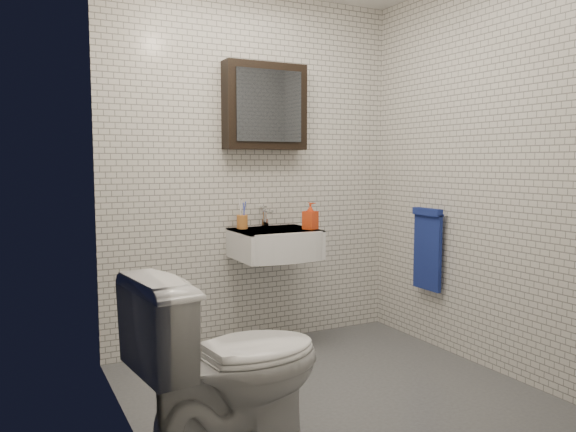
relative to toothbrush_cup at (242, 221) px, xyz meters
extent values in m
cube|color=#46484D|center=(0.14, -0.91, -0.90)|extent=(2.20, 2.00, 0.01)
cube|color=silver|center=(0.14, 0.09, 0.35)|extent=(2.20, 0.02, 2.50)
cube|color=silver|center=(0.14, -1.91, 0.35)|extent=(2.20, 0.02, 2.50)
cube|color=silver|center=(-0.96, -0.91, 0.35)|extent=(0.02, 2.00, 2.50)
cube|color=silver|center=(1.24, -0.91, 0.35)|extent=(0.02, 2.00, 2.50)
cube|color=white|center=(0.19, -0.14, -0.15)|extent=(0.55, 0.45, 0.20)
cylinder|color=silver|center=(0.19, -0.12, -0.07)|extent=(0.31, 0.31, 0.02)
cylinder|color=silver|center=(0.19, -0.12, -0.06)|extent=(0.04, 0.04, 0.01)
cube|color=white|center=(0.19, -0.14, -0.06)|extent=(0.55, 0.45, 0.01)
cylinder|color=silver|center=(0.19, 0.03, -0.02)|extent=(0.06, 0.06, 0.06)
cylinder|color=silver|center=(0.19, 0.03, 0.04)|extent=(0.03, 0.03, 0.08)
cylinder|color=silver|center=(0.19, -0.03, 0.07)|extent=(0.02, 0.12, 0.02)
cube|color=silver|center=(0.19, 0.06, 0.09)|extent=(0.02, 0.09, 0.01)
cube|color=black|center=(0.19, 0.02, 0.80)|extent=(0.60, 0.14, 0.60)
cube|color=#3F444C|center=(0.19, -0.06, 0.80)|extent=(0.49, 0.01, 0.49)
cylinder|color=silver|center=(1.20, -0.56, 0.05)|extent=(0.02, 0.30, 0.02)
cylinder|color=silver|center=(1.22, -0.43, 0.05)|extent=(0.04, 0.02, 0.02)
cylinder|color=silver|center=(1.22, -0.69, 0.05)|extent=(0.04, 0.02, 0.02)
cube|color=navy|center=(1.18, -0.56, -0.22)|extent=(0.03, 0.26, 0.54)
cube|color=navy|center=(1.17, -0.56, 0.06)|extent=(0.05, 0.26, 0.05)
cylinder|color=#C37230|center=(0.00, 0.00, -0.01)|extent=(0.08, 0.08, 0.10)
cylinder|color=white|center=(-0.01, -0.01, 0.06)|extent=(0.02, 0.03, 0.18)
cylinder|color=#3F50CA|center=(0.01, -0.01, 0.05)|extent=(0.01, 0.02, 0.16)
cylinder|color=white|center=(0.00, 0.01, 0.06)|extent=(0.02, 0.04, 0.19)
cylinder|color=#3F50CA|center=(0.02, 0.01, 0.05)|extent=(0.02, 0.04, 0.17)
imported|color=#FFA11A|center=(0.40, -0.25, 0.04)|extent=(0.11, 0.11, 0.19)
imported|color=white|center=(-0.63, -1.38, -0.47)|extent=(0.89, 0.58, 0.86)
camera|label=1|loc=(-1.49, -3.60, 0.41)|focal=35.00mm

